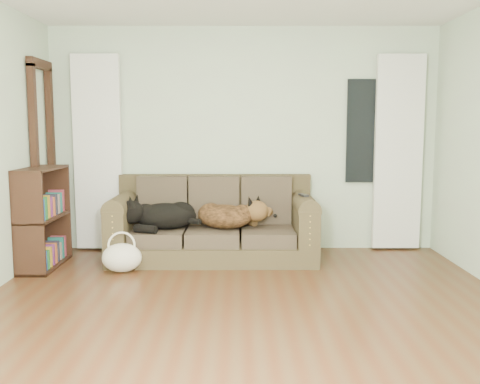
{
  "coord_description": "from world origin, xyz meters",
  "views": [
    {
      "loc": [
        -0.06,
        -3.81,
        1.47
      ],
      "look_at": [
        -0.05,
        1.6,
        0.79
      ],
      "focal_mm": 40.0,
      "sensor_mm": 36.0,
      "label": 1
    }
  ],
  "objects_px": {
    "dog_black_lab": "(162,217)",
    "sofa": "(213,219)",
    "bookshelf": "(43,219)",
    "tote_bag": "(122,256)",
    "dog_shepherd": "(228,215)"
  },
  "relations": [
    {
      "from": "dog_black_lab",
      "to": "sofa",
      "type": "bearing_deg",
      "value": 2.69
    },
    {
      "from": "sofa",
      "to": "bookshelf",
      "type": "height_order",
      "value": "bookshelf"
    },
    {
      "from": "tote_bag",
      "to": "bookshelf",
      "type": "distance_m",
      "value": 0.94
    },
    {
      "from": "tote_bag",
      "to": "dog_black_lab",
      "type": "bearing_deg",
      "value": 54.74
    },
    {
      "from": "sofa",
      "to": "tote_bag",
      "type": "height_order",
      "value": "sofa"
    },
    {
      "from": "dog_black_lab",
      "to": "dog_shepherd",
      "type": "xyz_separation_m",
      "value": [
        0.72,
        0.04,
        0.01
      ]
    },
    {
      "from": "dog_shepherd",
      "to": "bookshelf",
      "type": "height_order",
      "value": "bookshelf"
    },
    {
      "from": "dog_black_lab",
      "to": "bookshelf",
      "type": "relative_size",
      "value": 0.66
    },
    {
      "from": "dog_black_lab",
      "to": "bookshelf",
      "type": "distance_m",
      "value": 1.22
    },
    {
      "from": "bookshelf",
      "to": "sofa",
      "type": "bearing_deg",
      "value": 17.26
    },
    {
      "from": "sofa",
      "to": "dog_shepherd",
      "type": "distance_m",
      "value": 0.17
    },
    {
      "from": "tote_bag",
      "to": "dog_shepherd",
      "type": "bearing_deg",
      "value": 26.07
    },
    {
      "from": "tote_bag",
      "to": "bookshelf",
      "type": "relative_size",
      "value": 0.39
    },
    {
      "from": "dog_shepherd",
      "to": "bookshelf",
      "type": "xyz_separation_m",
      "value": [
        -1.91,
        -0.3,
        0.01
      ]
    },
    {
      "from": "dog_black_lab",
      "to": "dog_shepherd",
      "type": "distance_m",
      "value": 0.72
    }
  ]
}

